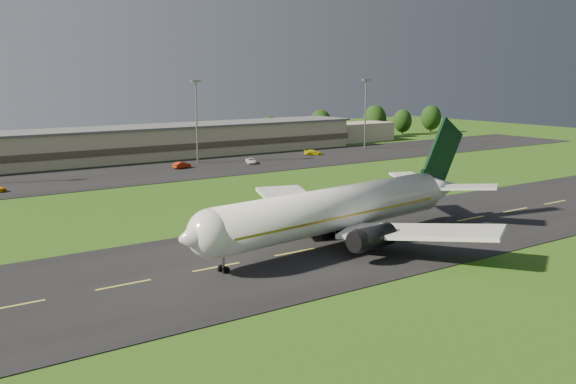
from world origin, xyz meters
TOP-DOWN VIEW (x-y plane):
  - ground at (0.00, 0.00)m, footprint 360.00×360.00m
  - taxiway at (0.00, 0.00)m, footprint 220.00×30.00m
  - apron at (0.00, 72.00)m, footprint 260.00×30.00m
  - airliner at (-15.07, 0.11)m, footprint 51.19×41.86m
  - terminal at (6.40, 96.18)m, footprint 145.00×16.00m
  - light_mast_centre at (5.00, 80.00)m, footprint 2.40×1.20m
  - light_mast_east at (60.00, 80.00)m, footprint 2.40×1.20m
  - tree_line at (43.05, 106.12)m, footprint 198.11×10.21m
  - service_vehicle_b at (-2.42, 73.54)m, footprint 4.82×2.76m
  - service_vehicle_c at (15.11, 71.10)m, footprint 3.87×5.20m
  - service_vehicle_d at (37.82, 75.88)m, footprint 5.30×3.90m

SIDE VIEW (x-z plane):
  - ground at x=0.00m, z-range 0.00..0.00m
  - taxiway at x=0.00m, z-range 0.00..0.10m
  - apron at x=0.00m, z-range 0.00..0.10m
  - service_vehicle_c at x=15.11m, z-range 0.10..1.41m
  - service_vehicle_d at x=37.82m, z-range 0.10..1.53m
  - service_vehicle_b at x=-2.42m, z-range 0.10..1.60m
  - terminal at x=6.40m, z-range -0.21..8.19m
  - airliner at x=-15.07m, z-range -3.13..12.45m
  - tree_line at x=43.05m, z-range -0.28..10.85m
  - light_mast_centre at x=5.00m, z-range 2.56..22.91m
  - light_mast_east at x=60.00m, z-range 2.56..22.91m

